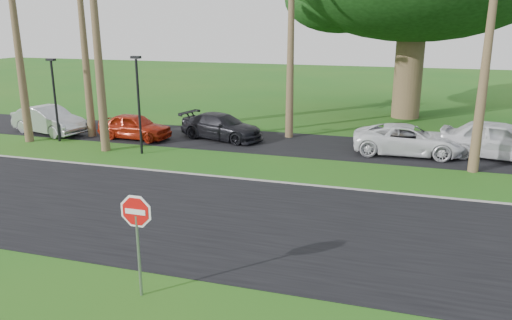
{
  "coord_description": "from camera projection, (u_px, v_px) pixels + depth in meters",
  "views": [
    {
      "loc": [
        6.13,
        -12.17,
        6.22
      ],
      "look_at": [
        1.51,
        2.87,
        1.8
      ],
      "focal_mm": 35.0,
      "sensor_mm": 36.0,
      "label": 1
    }
  ],
  "objects": [
    {
      "name": "car_silver",
      "position": [
        49.0,
        121.0,
        28.09
      ],
      "size": [
        4.93,
        2.72,
        1.54
      ],
      "primitive_type": "imported",
      "rotation": [
        0.0,
        0.0,
        1.32
      ],
      "color": "#AEB0B5",
      "rests_on": "ground"
    },
    {
      "name": "car_pickup",
      "position": [
        499.0,
        140.0,
        22.91
      ],
      "size": [
        5.53,
        3.11,
        1.78
      ],
      "primitive_type": "imported",
      "rotation": [
        0.0,
        0.0,
        1.37
      ],
      "color": "silver",
      "rests_on": "ground"
    },
    {
      "name": "streetlight_right",
      "position": [
        138.0,
        99.0,
        23.41
      ],
      "size": [
        0.45,
        0.25,
        4.64
      ],
      "color": "black",
      "rests_on": "ground"
    },
    {
      "name": "car_dark",
      "position": [
        222.0,
        127.0,
        26.84
      ],
      "size": [
        5.02,
        3.0,
        1.36
      ],
      "primitive_type": "imported",
      "rotation": [
        0.0,
        0.0,
        1.32
      ],
      "color": "black",
      "rests_on": "ground"
    },
    {
      "name": "ground",
      "position": [
        178.0,
        240.0,
        14.61
      ],
      "size": [
        120.0,
        120.0,
        0.0
      ],
      "primitive_type": "plane",
      "color": "#195916",
      "rests_on": "ground"
    },
    {
      "name": "car_minivan",
      "position": [
        408.0,
        140.0,
        23.75
      ],
      "size": [
        5.19,
        2.52,
        1.42
      ],
      "primitive_type": "imported",
      "rotation": [
        0.0,
        0.0,
        1.6
      ],
      "color": "white",
      "rests_on": "ground"
    },
    {
      "name": "road",
      "position": [
        205.0,
        215.0,
        16.45
      ],
      "size": [
        120.0,
        8.0,
        0.02
      ],
      "primitive_type": "cube",
      "color": "black",
      "rests_on": "ground"
    },
    {
      "name": "parking_strip",
      "position": [
        282.0,
        143.0,
        26.11
      ],
      "size": [
        120.0,
        5.0,
        0.02
      ],
      "primitive_type": "cube",
      "color": "black",
      "rests_on": "ground"
    },
    {
      "name": "car_red",
      "position": [
        135.0,
        127.0,
        26.89
      ],
      "size": [
        4.12,
        1.88,
        1.37
      ],
      "primitive_type": "imported",
      "rotation": [
        0.0,
        0.0,
        1.5
      ],
      "color": "#A3200D",
      "rests_on": "ground"
    },
    {
      "name": "curb",
      "position": [
        243.0,
        179.0,
        20.17
      ],
      "size": [
        120.0,
        0.12,
        0.06
      ],
      "primitive_type": "cube",
      "color": "gray",
      "rests_on": "ground"
    },
    {
      "name": "streetlight_left",
      "position": [
        55.0,
        94.0,
        25.93
      ],
      "size": [
        0.45,
        0.25,
        4.34
      ],
      "color": "black",
      "rests_on": "ground"
    },
    {
      "name": "stop_sign_near",
      "position": [
        137.0,
        225.0,
        11.23
      ],
      "size": [
        1.05,
        0.07,
        2.62
      ],
      "color": "gray",
      "rests_on": "ground"
    }
  ]
}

